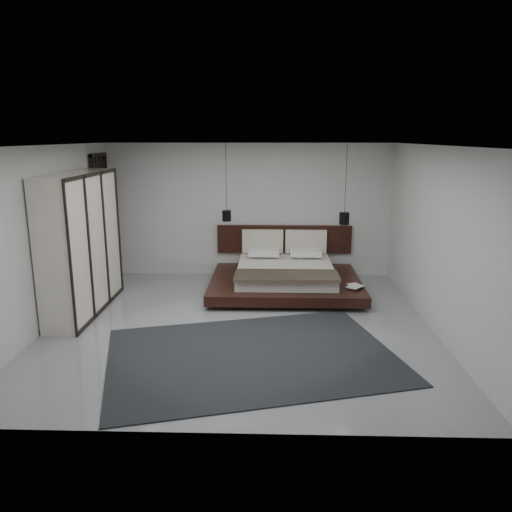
{
  "coord_description": "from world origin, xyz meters",
  "views": [
    {
      "loc": [
        0.48,
        -7.48,
        2.93
      ],
      "look_at": [
        0.22,
        1.2,
        0.84
      ],
      "focal_mm": 35.0,
      "sensor_mm": 36.0,
      "label": 1
    }
  ],
  "objects_px": {
    "bed": "(285,275)",
    "wardrobe": "(81,244)",
    "pendant_right": "(344,218)",
    "rug": "(252,355)",
    "pendant_left": "(227,215)",
    "lattice_screen": "(102,219)"
  },
  "relations": [
    {
      "from": "bed",
      "to": "wardrobe",
      "type": "relative_size",
      "value": 1.18
    },
    {
      "from": "wardrobe",
      "to": "bed",
      "type": "bearing_deg",
      "value": 20.74
    },
    {
      "from": "pendant_left",
      "to": "pendant_right",
      "type": "height_order",
      "value": "same"
    },
    {
      "from": "pendant_left",
      "to": "wardrobe",
      "type": "bearing_deg",
      "value": -142.35
    },
    {
      "from": "bed",
      "to": "pendant_left",
      "type": "height_order",
      "value": "pendant_left"
    },
    {
      "from": "pendant_left",
      "to": "rug",
      "type": "relative_size",
      "value": 0.4
    },
    {
      "from": "pendant_left",
      "to": "wardrobe",
      "type": "relative_size",
      "value": 0.63
    },
    {
      "from": "lattice_screen",
      "to": "wardrobe",
      "type": "bearing_deg",
      "value": -82.27
    },
    {
      "from": "pendant_right",
      "to": "rug",
      "type": "height_order",
      "value": "pendant_right"
    },
    {
      "from": "wardrobe",
      "to": "rug",
      "type": "height_order",
      "value": "wardrobe"
    },
    {
      "from": "bed",
      "to": "wardrobe",
      "type": "distance_m",
      "value": 3.81
    },
    {
      "from": "bed",
      "to": "pendant_right",
      "type": "xyz_separation_m",
      "value": [
        1.17,
        0.46,
        1.05
      ]
    },
    {
      "from": "lattice_screen",
      "to": "pendant_left",
      "type": "bearing_deg",
      "value": -2.01
    },
    {
      "from": "pendant_left",
      "to": "wardrobe",
      "type": "distance_m",
      "value": 2.9
    },
    {
      "from": "pendant_left",
      "to": "wardrobe",
      "type": "height_order",
      "value": "pendant_left"
    },
    {
      "from": "pendant_right",
      "to": "wardrobe",
      "type": "distance_m",
      "value": 4.96
    },
    {
      "from": "pendant_right",
      "to": "pendant_left",
      "type": "bearing_deg",
      "value": 180.0
    },
    {
      "from": "lattice_screen",
      "to": "pendant_right",
      "type": "distance_m",
      "value": 4.89
    },
    {
      "from": "lattice_screen",
      "to": "pendant_right",
      "type": "height_order",
      "value": "pendant_right"
    },
    {
      "from": "rug",
      "to": "pendant_left",
      "type": "bearing_deg",
      "value": 100.28
    },
    {
      "from": "wardrobe",
      "to": "pendant_left",
      "type": "bearing_deg",
      "value": 37.65
    },
    {
      "from": "pendant_right",
      "to": "rug",
      "type": "relative_size",
      "value": 0.41
    }
  ]
}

